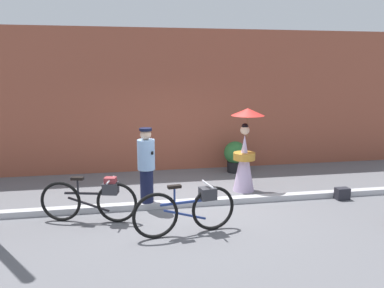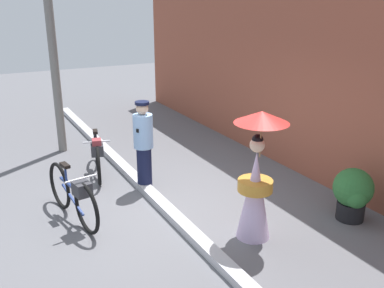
{
  "view_description": "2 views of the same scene",
  "coord_description": "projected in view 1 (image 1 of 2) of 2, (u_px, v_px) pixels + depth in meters",
  "views": [
    {
      "loc": [
        -1.29,
        -7.49,
        2.71
      ],
      "look_at": [
        0.22,
        0.51,
        1.17
      ],
      "focal_mm": 37.05,
      "sensor_mm": 36.0,
      "label": 1
    },
    {
      "loc": [
        5.88,
        -2.56,
        3.27
      ],
      "look_at": [
        0.04,
        0.56,
        1.01
      ],
      "focal_mm": 40.52,
      "sensor_mm": 36.0,
      "label": 2
    }
  ],
  "objects": [
    {
      "name": "bicycle_near_officer",
      "position": [
        93.0,
        198.0,
        7.07
      ],
      "size": [
        1.73,
        0.57,
        0.83
      ],
      "color": "black",
      "rests_on": "ground_plane"
    },
    {
      "name": "backpack_spare",
      "position": [
        342.0,
        193.0,
        8.35
      ],
      "size": [
        0.28,
        0.19,
        0.25
      ],
      "color": "#26262D",
      "rests_on": "ground_plane"
    },
    {
      "name": "person_with_parasol",
      "position": [
        245.0,
        151.0,
        8.83
      ],
      "size": [
        0.73,
        0.73,
        1.87
      ],
      "color": "silver",
      "rests_on": "ground_plane"
    },
    {
      "name": "building_wall",
      "position": [
        166.0,
        100.0,
        10.68
      ],
      "size": [
        14.0,
        0.4,
        3.76
      ],
      "primitive_type": "cube",
      "color": "brown",
      "rests_on": "ground_plane"
    },
    {
      "name": "person_officer",
      "position": [
        146.0,
        166.0,
        7.71
      ],
      "size": [
        0.34,
        0.34,
        1.6
      ],
      "color": "#141938",
      "rests_on": "ground_plane"
    },
    {
      "name": "ground_plane",
      "position": [
        186.0,
        206.0,
        7.97
      ],
      "size": [
        30.0,
        30.0,
        0.0
      ],
      "primitive_type": "plane",
      "color": "slate"
    },
    {
      "name": "sidewalk_curb",
      "position": [
        186.0,
        203.0,
        7.96
      ],
      "size": [
        14.0,
        0.2,
        0.12
      ],
      "primitive_type": "cube",
      "color": "#B2B2B7",
      "rests_on": "ground_plane"
    },
    {
      "name": "potted_plant_by_door",
      "position": [
        236.0,
        155.0,
        10.53
      ],
      "size": [
        0.62,
        0.6,
        0.83
      ],
      "color": "black",
      "rests_on": "ground_plane"
    },
    {
      "name": "bicycle_far_side",
      "position": [
        188.0,
        209.0,
        6.56
      ],
      "size": [
        1.76,
        0.48,
        0.86
      ],
      "color": "black",
      "rests_on": "ground_plane"
    }
  ]
}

